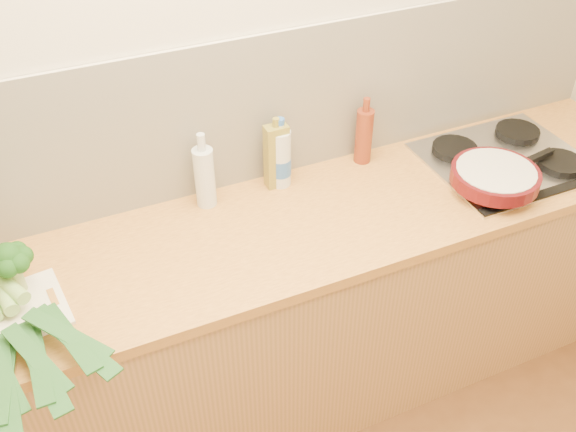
# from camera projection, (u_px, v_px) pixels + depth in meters

# --- Properties ---
(room_shell) EXTENTS (3.50, 3.50, 3.50)m
(room_shell) POSITION_uv_depth(u_px,v_px,m) (219.00, 120.00, 2.13)
(room_shell) COLOR beige
(room_shell) RESTS_ON ground
(counter) EXTENTS (3.20, 0.62, 0.90)m
(counter) POSITION_uv_depth(u_px,v_px,m) (258.00, 325.00, 2.38)
(counter) COLOR #AF7D49
(counter) RESTS_ON ground
(gas_hob) EXTENTS (0.58, 0.50, 0.04)m
(gas_hob) POSITION_uv_depth(u_px,v_px,m) (507.00, 159.00, 2.41)
(gas_hob) COLOR silver
(gas_hob) RESTS_ON counter
(chopping_board) EXTENTS (0.37, 0.29, 0.01)m
(chopping_board) POSITION_uv_depth(u_px,v_px,m) (4.00, 317.00, 1.80)
(chopping_board) COLOR white
(chopping_board) RESTS_ON counter
(broccoli_right) EXTENTS (0.13, 0.13, 0.17)m
(broccoli_right) POSITION_uv_depth(u_px,v_px,m) (10.00, 260.00, 1.81)
(broccoli_right) COLOR #8DA560
(broccoli_right) RESTS_ON chopping_board
(leek_mid) EXTENTS (0.18, 0.62, 0.04)m
(leek_mid) POSITION_uv_depth(u_px,v_px,m) (15.00, 316.00, 1.74)
(leek_mid) COLOR white
(leek_mid) RESTS_ON chopping_board
(leek_back) EXTENTS (0.31, 0.58, 0.04)m
(leek_back) POSITION_uv_depth(u_px,v_px,m) (29.00, 303.00, 1.76)
(leek_back) COLOR white
(leek_back) RESTS_ON chopping_board
(skillet) EXTENTS (0.45, 0.31, 0.05)m
(skillet) POSITION_uv_depth(u_px,v_px,m) (496.00, 175.00, 2.23)
(skillet) COLOR #500D10
(skillet) RESTS_ON gas_hob
(oil_tin) EXTENTS (0.08, 0.05, 0.27)m
(oil_tin) POSITION_uv_depth(u_px,v_px,m) (276.00, 156.00, 2.23)
(oil_tin) COLOR olive
(oil_tin) RESTS_ON counter
(glass_bottle) EXTENTS (0.07, 0.07, 0.28)m
(glass_bottle) POSITION_uv_depth(u_px,v_px,m) (205.00, 176.00, 2.15)
(glass_bottle) COLOR silver
(glass_bottle) RESTS_ON counter
(amber_bottle) EXTENTS (0.06, 0.06, 0.26)m
(amber_bottle) POSITION_uv_depth(u_px,v_px,m) (364.00, 135.00, 2.36)
(amber_bottle) COLOR maroon
(amber_bottle) RESTS_ON counter
(water_bottle) EXTENTS (0.08, 0.08, 0.25)m
(water_bottle) POSITION_uv_depth(u_px,v_px,m) (280.00, 159.00, 2.25)
(water_bottle) COLOR silver
(water_bottle) RESTS_ON counter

